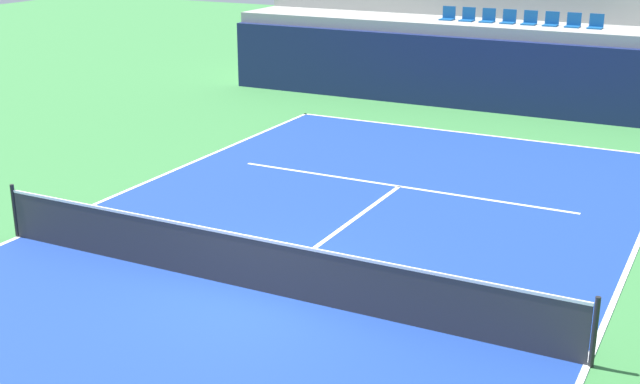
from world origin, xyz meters
TOP-DOWN VIEW (x-y plane):
  - ground_plane at (0.00, 0.00)m, footprint 80.00×80.00m
  - court_surface at (0.00, 0.00)m, footprint 11.00×24.00m
  - baseline_far at (0.00, 11.95)m, footprint 11.00×0.10m
  - sideline_left at (-5.45, 0.00)m, footprint 0.10×24.00m
  - sideline_right at (5.45, 0.00)m, footprint 0.10×24.00m
  - service_line_far at (0.00, 6.40)m, footprint 8.26×0.10m
  - centre_service_line at (0.00, 3.20)m, footprint 0.10×6.40m
  - back_wall at (0.00, 15.00)m, footprint 19.56×0.30m
  - stands_tier_lower at (0.00, 16.35)m, footprint 19.56×2.40m
  - stands_tier_upper at (0.00, 18.75)m, footprint 19.56×2.40m
  - seating_row_lower at (-0.00, 16.45)m, footprint 5.25×0.44m
  - tennis_net at (0.00, 0.00)m, footprint 11.08×0.08m

SIDE VIEW (x-z plane):
  - ground_plane at x=0.00m, z-range 0.00..0.00m
  - court_surface at x=0.00m, z-range 0.00..0.01m
  - baseline_far at x=0.00m, z-range 0.01..0.01m
  - sideline_left at x=-5.45m, z-range 0.01..0.01m
  - sideline_right at x=5.45m, z-range 0.01..0.01m
  - service_line_far at x=0.00m, z-range 0.01..0.01m
  - centre_service_line at x=0.00m, z-range 0.01..0.01m
  - tennis_net at x=0.00m, z-range -0.03..1.04m
  - back_wall at x=0.00m, z-range 0.00..2.29m
  - stands_tier_lower at x=0.00m, z-range 0.00..2.64m
  - stands_tier_upper at x=0.00m, z-range 0.00..3.52m
  - seating_row_lower at x=0.00m, z-range 2.55..2.99m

